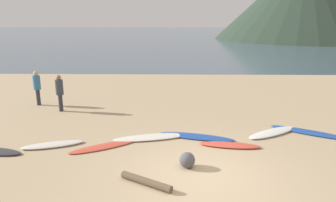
{
  "coord_description": "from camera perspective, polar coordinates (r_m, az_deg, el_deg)",
  "views": [
    {
      "loc": [
        -0.69,
        -7.47,
        4.03
      ],
      "look_at": [
        -0.97,
        5.35,
        0.6
      ],
      "focal_mm": 33.82,
      "sensor_mm": 36.0,
      "label": 1
    }
  ],
  "objects": [
    {
      "name": "surfboard_7",
      "position": [
        12.4,
        24.11,
        -5.17
      ],
      "size": [
        2.56,
        1.82,
        0.08
      ],
      "primitive_type": "ellipsoid",
      "rotation": [
        0.0,
        0.0,
        -0.54
      ],
      "color": "#1E479E",
      "rests_on": "ground"
    },
    {
      "name": "surfboard_6",
      "position": [
        11.88,
        18.32,
        -5.39
      ],
      "size": [
        2.21,
        1.7,
        0.1
      ],
      "primitive_type": "ellipsoid",
      "rotation": [
        0.0,
        0.0,
        0.57
      ],
      "color": "white",
      "rests_on": "ground"
    },
    {
      "name": "person_0",
      "position": [
        15.88,
        -22.54,
        2.65
      ],
      "size": [
        0.33,
        0.33,
        1.62
      ],
      "rotation": [
        0.0,
        0.0,
        4.75
      ],
      "color": "#2D2D38",
      "rests_on": "ground"
    },
    {
      "name": "ground_plane",
      "position": [
        17.96,
        3.43,
        1.66
      ],
      "size": [
        120.0,
        120.0,
        0.2
      ],
      "primitive_type": "cube",
      "color": "tan",
      "rests_on": "ground"
    },
    {
      "name": "surfboard_3",
      "position": [
        10.87,
        -3.06,
        -6.53
      ],
      "size": [
        2.68,
        1.2,
        0.1
      ],
      "primitive_type": "ellipsoid",
      "rotation": [
        0.0,
        0.0,
        0.24
      ],
      "color": "silver",
      "rests_on": "ground"
    },
    {
      "name": "surfboard_4",
      "position": [
        10.97,
        5.19,
        -6.4
      ],
      "size": [
        2.64,
        1.2,
        0.08
      ],
      "primitive_type": "ellipsoid",
      "rotation": [
        0.0,
        0.0,
        -0.27
      ],
      "color": "#1E479E",
      "rests_on": "ground"
    },
    {
      "name": "surfboard_2",
      "position": [
        10.38,
        -11.53,
        -8.02
      ],
      "size": [
        2.17,
        1.57,
        0.06
      ],
      "primitive_type": "ellipsoid",
      "rotation": [
        0.0,
        0.0,
        0.54
      ],
      "color": "#D84C38",
      "rests_on": "ground"
    },
    {
      "name": "driftwood_log",
      "position": [
        8.07,
        -3.98,
        -14.29
      ],
      "size": [
        1.35,
        0.9,
        0.18
      ],
      "primitive_type": "cylinder",
      "rotation": [
        0.0,
        1.57,
        -0.53
      ],
      "color": "brown",
      "rests_on": "ground"
    },
    {
      "name": "surfboard_5",
      "position": [
        10.42,
        11.03,
        -7.78
      ],
      "size": [
        1.99,
        0.76,
        0.1
      ],
      "primitive_type": "ellipsoid",
      "rotation": [
        0.0,
        0.0,
        -0.14
      ],
      "color": "#D84C38",
      "rests_on": "ground"
    },
    {
      "name": "ocean_water",
      "position": [
        72.59,
        1.84,
        11.8
      ],
      "size": [
        140.0,
        100.0,
        0.01
      ],
      "primitive_type": "cube",
      "color": "#475B6B",
      "rests_on": "ground"
    },
    {
      "name": "beach_rock_near",
      "position": [
        8.85,
        3.48,
        -10.57
      ],
      "size": [
        0.44,
        0.44,
        0.44
      ],
      "primitive_type": "sphere",
      "color": "#4E4C51",
      "rests_on": "ground"
    },
    {
      "name": "person_1",
      "position": [
        14.48,
        -18.96,
        1.88
      ],
      "size": [
        0.33,
        0.33,
        1.61
      ],
      "rotation": [
        0.0,
        0.0,
        2.43
      ],
      "color": "#2D2D38",
      "rests_on": "ground"
    },
    {
      "name": "surfboard_1",
      "position": [
        10.91,
        -20.07,
        -7.4
      ],
      "size": [
        1.99,
        1.11,
        0.1
      ],
      "primitive_type": "ellipsoid",
      "rotation": [
        0.0,
        0.0,
        0.34
      ],
      "color": "silver",
      "rests_on": "ground"
    }
  ]
}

